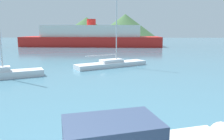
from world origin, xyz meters
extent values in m
cube|color=#334260|center=(0.58, 3.27, 1.37)|extent=(2.78, 2.14, 0.98)
cube|color=silver|center=(0.04, 22.67, 0.25)|extent=(8.20, 6.19, 0.50)
cube|color=silver|center=(0.04, 22.67, 0.67)|extent=(2.86, 2.48, 0.35)
cylinder|color=#BCBCC1|center=(0.58, 23.02, 5.45)|extent=(0.12, 0.12, 9.91)
cylinder|color=#BCBCC1|center=(-1.04, 21.98, 1.40)|extent=(3.29, 2.17, 0.10)
cube|color=red|center=(-6.08, 55.25, 1.22)|extent=(35.47, 10.27, 2.45)
cube|color=silver|center=(-6.08, 55.25, 3.89)|extent=(24.87, 8.56, 2.87)
cylinder|color=red|center=(-6.08, 55.25, 6.12)|extent=(2.28, 2.28, 1.60)
cone|color=#3D6038|center=(-14.02, 102.99, 5.06)|extent=(30.07, 30.07, 10.11)
cone|color=#3D6038|center=(4.29, 103.69, 5.81)|extent=(31.96, 31.96, 11.62)
camera|label=1|loc=(0.73, -1.94, 4.12)|focal=35.00mm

